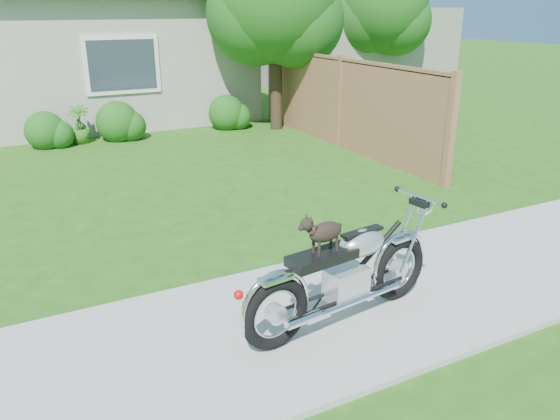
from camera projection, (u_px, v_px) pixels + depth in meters
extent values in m
plane|color=#235114|center=(73.00, 384.00, 4.38)|extent=(80.00, 80.00, 0.00)
cube|color=#9E9B93|center=(73.00, 382.00, 4.38)|extent=(24.00, 2.20, 0.04)
cube|color=#2D3847|center=(122.00, 65.00, 12.35)|extent=(1.70, 0.05, 1.30)
cube|color=#976143|center=(340.00, 104.00, 11.56)|extent=(0.08, 6.50, 1.80)
cube|color=#976143|center=(271.00, 84.00, 14.25)|extent=(0.12, 0.12, 1.90)
cube|color=#976143|center=(340.00, 102.00, 11.55)|extent=(0.12, 0.12, 1.90)
cube|color=#976143|center=(451.00, 131.00, 8.85)|extent=(0.12, 0.12, 1.90)
cube|color=#976143|center=(342.00, 59.00, 11.24)|extent=(0.08, 6.50, 0.08)
cylinder|color=#3D2B1C|center=(276.00, 79.00, 13.07)|extent=(0.28, 0.28, 2.44)
sphere|color=#1C5115|center=(297.00, 21.00, 12.54)|extent=(2.14, 2.14, 2.14)
cylinder|color=#3D2B1C|center=(377.00, 64.00, 16.95)|extent=(0.28, 0.28, 2.34)
sphere|color=#1C5115|center=(381.00, 4.00, 16.35)|extent=(2.81, 2.81, 2.81)
sphere|color=#1C5115|center=(397.00, 21.00, 16.43)|extent=(2.06, 2.06, 2.06)
sphere|color=#1C5115|center=(118.00, 122.00, 12.24)|extent=(0.95, 0.95, 0.95)
sphere|color=#1C5115|center=(45.00, 131.00, 11.60)|extent=(0.84, 0.84, 0.84)
sphere|color=#1C5115|center=(227.00, 113.00, 13.39)|extent=(0.89, 0.89, 0.89)
imported|color=#316B1D|center=(79.00, 125.00, 11.93)|extent=(0.61, 0.61, 0.83)
torus|color=black|center=(398.00, 269.00, 5.48)|extent=(0.68, 0.20, 0.67)
torus|color=black|center=(276.00, 314.00, 4.67)|extent=(0.68, 0.20, 0.67)
cube|color=#BBBCC0|center=(346.00, 283.00, 5.09)|extent=(0.43, 0.29, 0.30)
ellipsoid|color=#BBBCC0|center=(362.00, 243.00, 5.05)|extent=(0.54, 0.35, 0.26)
cube|color=black|center=(322.00, 257.00, 4.80)|extent=(0.68, 0.34, 0.09)
cube|color=silver|center=(401.00, 238.00, 5.36)|extent=(0.32, 0.18, 0.03)
cube|color=silver|center=(275.00, 278.00, 4.56)|extent=(0.32, 0.18, 0.03)
cylinder|color=silver|center=(420.00, 197.00, 5.34)|extent=(0.11, 0.60, 0.03)
sphere|color=silver|center=(424.00, 207.00, 5.43)|extent=(0.19, 0.19, 0.17)
cylinder|color=silver|center=(355.00, 301.00, 5.03)|extent=(1.10, 0.20, 0.06)
ellipsoid|color=black|center=(326.00, 232.00, 4.74)|extent=(0.36, 0.20, 0.18)
sphere|color=black|center=(307.00, 224.00, 4.58)|extent=(0.12, 0.12, 0.11)
cylinder|color=black|center=(313.00, 246.00, 4.76)|extent=(0.03, 0.03, 0.14)
cylinder|color=black|center=(319.00, 249.00, 4.69)|extent=(0.03, 0.03, 0.14)
cylinder|color=black|center=(331.00, 240.00, 4.86)|extent=(0.03, 0.03, 0.14)
cylinder|color=black|center=(337.00, 243.00, 4.80)|extent=(0.03, 0.03, 0.14)
torus|color=#A42B36|center=(311.00, 229.00, 4.63)|extent=(0.06, 0.10, 0.09)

